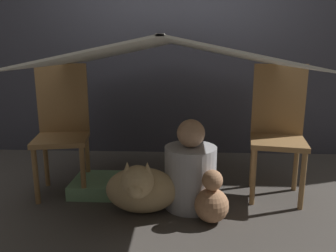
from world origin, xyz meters
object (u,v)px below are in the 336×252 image
at_px(chair_right, 278,127).
at_px(person_front, 190,172).
at_px(chair_left, 62,125).
at_px(dog, 141,188).

distance_m(chair_right, person_front, 0.73).
bearing_deg(chair_left, dog, -42.80).
height_order(chair_left, chair_right, same).
xyz_separation_m(chair_left, person_front, (0.96, -0.25, -0.26)).
height_order(chair_right, person_front, chair_right).
bearing_deg(person_front, dog, -154.53).
xyz_separation_m(chair_left, chair_right, (1.60, -0.00, 0.00)).
distance_m(chair_left, person_front, 1.03).
bearing_deg(dog, chair_left, 147.82).
relative_size(chair_right, dog, 2.03).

